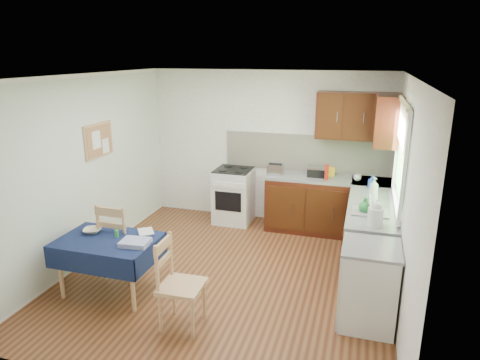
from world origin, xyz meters
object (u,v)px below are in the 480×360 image
(chair_near, at_px, (177,281))
(toaster, at_px, (275,169))
(kettle, at_px, (376,216))
(chair_far, at_px, (119,238))
(sandwich_press, at_px, (317,171))
(dining_table, at_px, (108,247))
(dish_rack, at_px, (370,211))

(chair_near, relative_size, toaster, 3.92)
(toaster, relative_size, kettle, 0.85)
(chair_far, height_order, toaster, toaster)
(sandwich_press, height_order, kettle, kettle)
(dining_table, relative_size, chair_far, 1.12)
(toaster, relative_size, sandwich_press, 0.93)
(chair_near, bearing_deg, dish_rack, -52.54)
(toaster, xyz_separation_m, sandwich_press, (0.64, 0.10, -0.01))
(dish_rack, distance_m, kettle, 0.43)
(toaster, distance_m, kettle, 2.31)
(chair_far, bearing_deg, kettle, -171.47)
(chair_far, height_order, kettle, kettle)
(dining_table, relative_size, chair_near, 1.17)
(toaster, height_order, sandwich_press, toaster)
(chair_far, height_order, chair_near, chair_far)
(dining_table, distance_m, dish_rack, 3.14)
(chair_far, height_order, dish_rack, dish_rack)
(chair_far, relative_size, toaster, 4.07)
(chair_near, xyz_separation_m, toaster, (0.40, 2.86, 0.47))
(kettle, bearing_deg, chair_near, -149.85)
(dining_table, height_order, sandwich_press, sandwich_press)
(sandwich_press, bearing_deg, dining_table, -115.31)
(dining_table, height_order, toaster, toaster)
(dining_table, height_order, chair_near, chair_near)
(chair_near, relative_size, kettle, 3.35)
(sandwich_press, relative_size, dish_rack, 0.62)
(chair_near, bearing_deg, kettle, -61.78)
(sandwich_press, xyz_separation_m, kettle, (0.87, -1.86, 0.05))
(chair_far, bearing_deg, toaster, -124.10)
(chair_far, xyz_separation_m, sandwich_press, (2.15, 2.25, 0.44))
(chair_far, distance_m, sandwich_press, 3.14)
(chair_far, bearing_deg, sandwich_press, -132.63)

